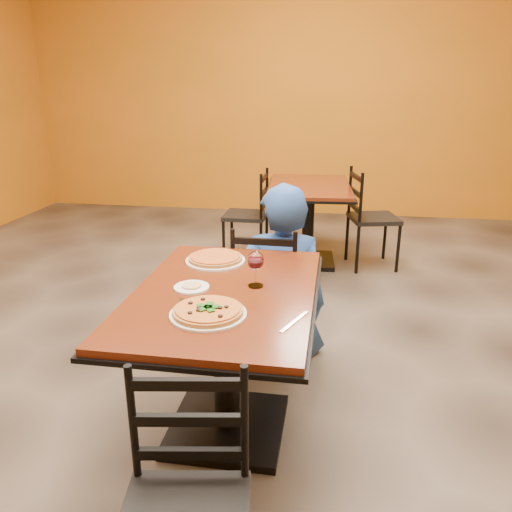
% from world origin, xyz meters
% --- Properties ---
extents(floor, '(7.00, 8.00, 0.01)m').
position_xyz_m(floor, '(0.00, 0.00, 0.00)').
color(floor, black).
rests_on(floor, ground).
extents(wall_back, '(7.00, 0.01, 3.00)m').
position_xyz_m(wall_back, '(0.00, 4.00, 1.50)').
color(wall_back, '#C86916').
rests_on(wall_back, ground).
extents(table_main, '(0.83, 1.23, 0.75)m').
position_xyz_m(table_main, '(0.00, -0.50, 0.56)').
color(table_main, '#5C270E').
rests_on(table_main, floor).
extents(table_second, '(0.84, 1.18, 0.75)m').
position_xyz_m(table_second, '(0.23, 2.03, 0.55)').
color(table_second, '#5C270E').
rests_on(table_second, floor).
extents(chair_main_far, '(0.39, 0.39, 0.86)m').
position_xyz_m(chair_main_far, '(0.09, 0.28, 0.43)').
color(chair_main_far, black).
rests_on(chair_main_far, floor).
extents(chair_second_left, '(0.40, 0.40, 0.87)m').
position_xyz_m(chair_second_left, '(-0.36, 2.03, 0.43)').
color(chair_second_left, black).
rests_on(chair_second_left, floor).
extents(chair_second_right, '(0.50, 0.50, 0.91)m').
position_xyz_m(chair_second_right, '(0.83, 2.03, 0.46)').
color(chair_second_right, black).
rests_on(chair_second_right, floor).
extents(diner, '(0.59, 0.41, 1.09)m').
position_xyz_m(diner, '(0.17, 0.31, 0.55)').
color(diner, navy).
rests_on(diner, floor).
extents(plate_main, '(0.31, 0.31, 0.01)m').
position_xyz_m(plate_main, '(-0.01, -0.76, 0.76)').
color(plate_main, white).
rests_on(plate_main, table_main).
extents(pizza_main, '(0.28, 0.28, 0.02)m').
position_xyz_m(pizza_main, '(-0.01, -0.76, 0.77)').
color(pizza_main, maroon).
rests_on(pizza_main, plate_main).
extents(plate_far, '(0.31, 0.31, 0.01)m').
position_xyz_m(plate_far, '(-0.13, -0.13, 0.76)').
color(plate_far, white).
rests_on(plate_far, table_main).
extents(pizza_far, '(0.28, 0.28, 0.02)m').
position_xyz_m(pizza_far, '(-0.13, -0.13, 0.77)').
color(pizza_far, '#C96B26').
rests_on(pizza_far, plate_far).
extents(side_plate, '(0.16, 0.16, 0.01)m').
position_xyz_m(side_plate, '(-0.15, -0.50, 0.76)').
color(side_plate, white).
rests_on(side_plate, table_main).
extents(dip, '(0.09, 0.09, 0.01)m').
position_xyz_m(dip, '(-0.15, -0.50, 0.76)').
color(dip, tan).
rests_on(dip, side_plate).
extents(wine_glass, '(0.08, 0.08, 0.18)m').
position_xyz_m(wine_glass, '(0.13, -0.43, 0.84)').
color(wine_glass, white).
rests_on(wine_glass, table_main).
extents(fork, '(0.05, 0.19, 0.00)m').
position_xyz_m(fork, '(-0.14, -0.72, 0.75)').
color(fork, silver).
rests_on(fork, table_main).
extents(knife, '(0.10, 0.20, 0.00)m').
position_xyz_m(knife, '(0.34, -0.77, 0.75)').
color(knife, silver).
rests_on(knife, table_main).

